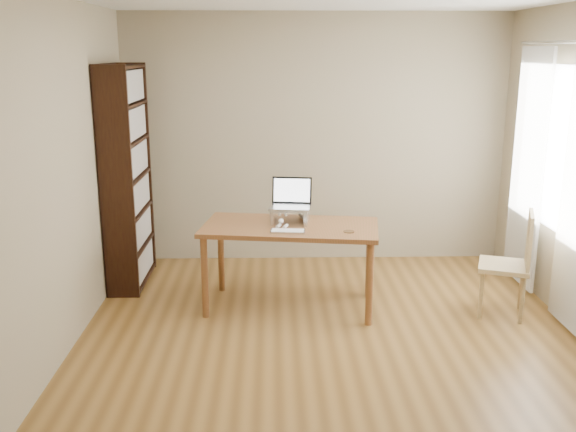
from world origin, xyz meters
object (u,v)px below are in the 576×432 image
object	(u,v)px
bookshelf	(127,177)
chair	(513,259)
desk	(290,235)
cat	(287,215)
keyboard	(288,231)
laptop	(290,200)

from	to	relation	value
bookshelf	chair	size ratio (longest dim) A/B	2.29
desk	chair	xyz separation A→B (m)	(1.88, -0.21, -0.17)
cat	chair	xyz separation A→B (m)	(1.91, -0.32, -0.32)
bookshelf	chair	world-z (taller)	bookshelf
keyboard	bookshelf	bearing A→B (deg)	154.51
desk	keyboard	bearing A→B (deg)	-88.97
keyboard	cat	bearing A→B (deg)	95.25
desk	laptop	world-z (taller)	laptop
desk	chair	bearing A→B (deg)	1.73
bookshelf	laptop	bearing A→B (deg)	-19.50
desk	laptop	size ratio (longest dim) A/B	4.18
keyboard	cat	world-z (taller)	cat
bookshelf	keyboard	bearing A→B (deg)	-31.02
laptop	keyboard	distance (m)	0.41
desk	cat	bearing A→B (deg)	111.33
keyboard	chair	size ratio (longest dim) A/B	0.32
laptop	cat	xyz separation A→B (m)	(-0.03, -0.03, -0.13)
chair	keyboard	bearing A→B (deg)	-160.20
laptop	chair	size ratio (longest dim) A/B	0.42
keyboard	desk	bearing A→B (deg)	88.39
bookshelf	desk	size ratio (longest dim) A/B	1.32
cat	chair	world-z (taller)	chair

